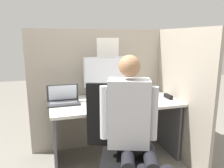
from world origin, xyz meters
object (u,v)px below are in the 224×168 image
paper_box (106,93)px  stapler (168,96)px  coffee_mug (129,91)px  laptop (63,100)px  office_chair (120,144)px  carrot_toy (122,103)px  monitor (105,73)px  person (133,126)px

paper_box → stapler: (0.72, -0.31, -0.02)m
stapler → coffee_mug: (-0.40, 0.33, 0.02)m
laptop → office_chair: office_chair is taller
stapler → carrot_toy: stapler is taller
laptop → carrot_toy: size_ratio=2.27×
monitor → office_chair: size_ratio=0.50×
laptop → carrot_toy: (0.64, -0.22, -0.02)m
laptop → paper_box: bearing=16.8°
carrot_toy → office_chair: 0.60m
monitor → carrot_toy: monitor is taller
monitor → laptop: 0.62m
monitor → person: person is taller
monitor → stapler: monitor is taller
laptop → stapler: 1.27m
monitor → carrot_toy: (0.10, -0.39, -0.28)m
paper_box → carrot_toy: 0.40m
office_chair → person: bearing=-70.0°
office_chair → laptop: bearing=120.2°
laptop → person: (0.49, -0.90, -0.01)m
monitor → office_chair: (-0.11, -0.91, -0.50)m
laptop → coffee_mug: 0.88m
paper_box → coffee_mug: bearing=3.9°
carrot_toy → coffee_mug: (0.23, 0.41, 0.03)m
monitor → person: bearing=-92.6°
laptop → office_chair: size_ratio=0.33×
paper_box → laptop: (-0.54, -0.16, 0.00)m
stapler → carrot_toy: (-0.63, -0.08, -0.01)m
carrot_toy → stapler: bearing=7.1°
monitor → coffee_mug: 0.41m
laptop → coffee_mug: size_ratio=4.00×
paper_box → coffee_mug: (0.32, 0.02, 0.00)m
stapler → paper_box: bearing=157.1°
office_chair → person: 0.28m
monitor → carrot_toy: size_ratio=3.44×
carrot_toy → laptop: bearing=160.9°
carrot_toy → coffee_mug: size_ratio=1.76×
paper_box → stapler: paper_box is taller
coffee_mug → office_chair: bearing=-114.9°
carrot_toy → person: size_ratio=0.12×
office_chair → person: person is taller
monitor → stapler: bearing=-23.1°
laptop → stapler: (1.26, -0.14, -0.02)m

